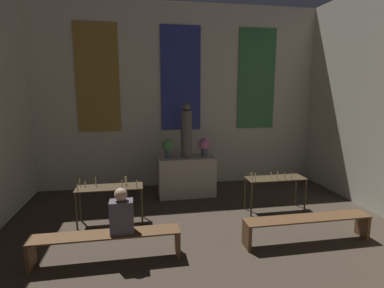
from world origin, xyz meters
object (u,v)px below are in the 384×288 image
(statue, at_px, (186,132))
(person_seated, at_px, (122,213))
(candle_rack_left, at_px, (110,191))
(altar, at_px, (186,176))
(pew_back_right, at_px, (307,223))
(flower_vase_left, at_px, (168,147))
(pew_back_left, at_px, (107,240))
(flower_vase_right, at_px, (204,146))
(candle_rack_right, at_px, (275,182))

(statue, xyz_separation_m, person_seated, (-1.47, -2.78, -0.86))
(candle_rack_left, bearing_deg, person_seated, -77.81)
(person_seated, bearing_deg, candle_rack_left, 102.19)
(altar, xyz_separation_m, pew_back_right, (1.72, -2.78, -0.16))
(candle_rack_left, relative_size, person_seated, 1.80)
(flower_vase_left, height_order, pew_back_left, flower_vase_left)
(candle_rack_left, bearing_deg, altar, 37.36)
(statue, height_order, flower_vase_right, statue)
(pew_back_left, bearing_deg, candle_rack_right, 22.14)
(flower_vase_left, bearing_deg, candle_rack_left, -134.10)
(candle_rack_left, distance_m, pew_back_left, 1.46)
(statue, height_order, candle_rack_right, statue)
(statue, bearing_deg, flower_vase_right, 0.00)
(flower_vase_right, distance_m, pew_back_right, 3.18)
(person_seated, bearing_deg, statue, 62.12)
(candle_rack_left, bearing_deg, pew_back_right, -22.14)
(pew_back_right, bearing_deg, statue, 121.71)
(flower_vase_left, xyz_separation_m, candle_rack_right, (2.23, -1.36, -0.61))
(flower_vase_left, relative_size, pew_back_right, 0.20)
(flower_vase_right, relative_size, pew_back_right, 0.20)
(candle_rack_right, distance_m, person_seated, 3.53)
(flower_vase_left, bearing_deg, person_seated, -109.94)
(altar, height_order, pew_back_right, altar)
(flower_vase_left, relative_size, person_seated, 0.64)
(statue, distance_m, flower_vase_right, 0.58)
(flower_vase_left, relative_size, flower_vase_right, 1.00)
(candle_rack_right, xyz_separation_m, person_seated, (-3.24, -1.42, 0.11))
(person_seated, bearing_deg, altar, 62.12)
(pew_back_right, bearing_deg, candle_rack_left, 157.86)
(flower_vase_right, height_order, candle_rack_right, flower_vase_right)
(altar, distance_m, pew_back_right, 3.27)
(flower_vase_right, distance_m, pew_back_left, 3.65)
(flower_vase_right, height_order, pew_back_right, flower_vase_right)
(candle_rack_left, distance_m, person_seated, 1.46)
(pew_back_left, bearing_deg, altar, 58.29)
(statue, bearing_deg, pew_back_right, -58.29)
(pew_back_left, relative_size, pew_back_right, 1.00)
(flower_vase_left, bearing_deg, statue, 0.00)
(altar, relative_size, pew_back_left, 0.62)
(candle_rack_left, bearing_deg, flower_vase_right, 31.21)
(altar, relative_size, candle_rack_left, 1.09)
(pew_back_left, xyz_separation_m, pew_back_right, (3.43, 0.00, 0.00))
(candle_rack_left, height_order, pew_back_left, candle_rack_left)
(candle_rack_right, bearing_deg, pew_back_left, -157.86)
(candle_rack_left, relative_size, candle_rack_right, 1.00)
(altar, distance_m, person_seated, 3.15)
(pew_back_right, relative_size, person_seated, 3.16)
(pew_back_left, bearing_deg, flower_vase_right, 51.89)
(flower_vase_left, height_order, candle_rack_right, flower_vase_left)
(flower_vase_left, xyz_separation_m, flower_vase_right, (0.92, 0.00, 0.00))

